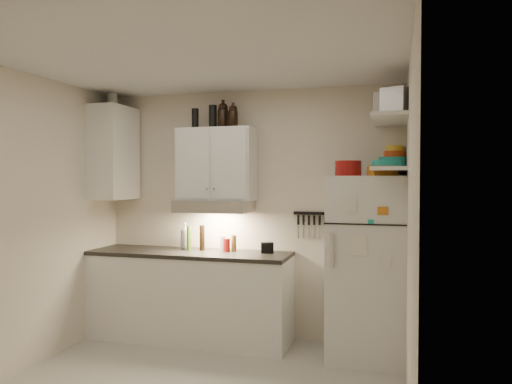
# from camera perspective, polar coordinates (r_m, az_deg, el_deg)

# --- Properties ---
(ceiling) EXTENTS (3.20, 3.00, 0.02)m
(ceiling) POSITION_cam_1_polar(r_m,az_deg,el_deg) (3.98, -7.26, 15.10)
(ceiling) COLOR silver
(ceiling) RESTS_ON ground
(back_wall) EXTENTS (3.20, 0.02, 2.60)m
(back_wall) POSITION_cam_1_polar(r_m,az_deg,el_deg) (5.31, -0.80, -2.50)
(back_wall) COLOR beige
(back_wall) RESTS_ON ground
(left_wall) EXTENTS (0.02, 3.00, 2.60)m
(left_wall) POSITION_cam_1_polar(r_m,az_deg,el_deg) (4.75, -25.38, -3.13)
(left_wall) COLOR beige
(left_wall) RESTS_ON ground
(right_wall) EXTENTS (0.02, 3.00, 2.60)m
(right_wall) POSITION_cam_1_polar(r_m,az_deg,el_deg) (3.59, 17.31, -4.55)
(right_wall) COLOR beige
(right_wall) RESTS_ON ground
(base_cabinet) EXTENTS (2.10, 0.60, 0.88)m
(base_cabinet) POSITION_cam_1_polar(r_m,az_deg,el_deg) (5.34, -7.57, -11.84)
(base_cabinet) COLOR white
(base_cabinet) RESTS_ON floor
(countertop) EXTENTS (2.10, 0.62, 0.04)m
(countertop) POSITION_cam_1_polar(r_m,az_deg,el_deg) (5.25, -7.59, -6.95)
(countertop) COLOR black
(countertop) RESTS_ON base_cabinet
(upper_cabinet) EXTENTS (0.80, 0.33, 0.75)m
(upper_cabinet) POSITION_cam_1_polar(r_m,az_deg,el_deg) (5.23, -4.52, 3.19)
(upper_cabinet) COLOR white
(upper_cabinet) RESTS_ON back_wall
(side_cabinet) EXTENTS (0.33, 0.55, 1.00)m
(side_cabinet) POSITION_cam_1_polar(r_m,az_deg,el_deg) (5.61, -15.98, 4.30)
(side_cabinet) COLOR white
(side_cabinet) RESTS_ON left_wall
(range_hood) EXTENTS (0.76, 0.46, 0.12)m
(range_hood) POSITION_cam_1_polar(r_m,az_deg,el_deg) (5.17, -4.75, -1.62)
(range_hood) COLOR silver
(range_hood) RESTS_ON back_wall
(fridge) EXTENTS (0.70, 0.68, 1.70)m
(fridge) POSITION_cam_1_polar(r_m,az_deg,el_deg) (4.80, 12.55, -8.38)
(fridge) COLOR white
(fridge) RESTS_ON floor
(shelf_hi) EXTENTS (0.30, 0.95, 0.03)m
(shelf_hi) POSITION_cam_1_polar(r_m,az_deg,el_deg) (4.62, 15.06, 8.01)
(shelf_hi) COLOR white
(shelf_hi) RESTS_ON right_wall
(shelf_lo) EXTENTS (0.30, 0.95, 0.03)m
(shelf_lo) POSITION_cam_1_polar(r_m,az_deg,el_deg) (4.59, 15.02, 2.55)
(shelf_lo) COLOR white
(shelf_lo) RESTS_ON right_wall
(knife_strip) EXTENTS (0.42, 0.02, 0.03)m
(knife_strip) POSITION_cam_1_polar(r_m,az_deg,el_deg) (5.13, 6.64, -2.43)
(knife_strip) COLOR black
(knife_strip) RESTS_ON back_wall
(dutch_oven) EXTENTS (0.32, 0.32, 0.14)m
(dutch_oven) POSITION_cam_1_polar(r_m,az_deg,el_deg) (4.72, 10.49, 2.68)
(dutch_oven) COLOR maroon
(dutch_oven) RESTS_ON fridge
(book_stack) EXTENTS (0.28, 0.31, 0.09)m
(book_stack) POSITION_cam_1_polar(r_m,az_deg,el_deg) (4.60, 14.15, 2.35)
(book_stack) COLOR #C87119
(book_stack) RESTS_ON fridge
(spice_jar) EXTENTS (0.08, 0.08, 0.10)m
(spice_jar) POSITION_cam_1_polar(r_m,az_deg,el_deg) (4.70, 12.69, 2.42)
(spice_jar) COLOR silver
(spice_jar) RESTS_ON fridge
(stock_pot) EXTENTS (0.29, 0.29, 0.19)m
(stock_pot) POSITION_cam_1_polar(r_m,az_deg,el_deg) (4.90, 15.90, 8.94)
(stock_pot) COLOR silver
(stock_pot) RESTS_ON shelf_hi
(tin_a) EXTENTS (0.23, 0.21, 0.21)m
(tin_a) POSITION_cam_1_polar(r_m,az_deg,el_deg) (4.59, 14.75, 9.57)
(tin_a) COLOR #AAAAAD
(tin_a) RESTS_ON shelf_hi
(tin_b) EXTENTS (0.27, 0.27, 0.20)m
(tin_b) POSITION_cam_1_polar(r_m,az_deg,el_deg) (4.33, 15.78, 10.00)
(tin_b) COLOR #AAAAAD
(tin_b) RESTS_ON shelf_hi
(bowl_teal) EXTENTS (0.26, 0.26, 0.10)m
(bowl_teal) POSITION_cam_1_polar(r_m,az_deg,el_deg) (4.96, 15.33, 3.25)
(bowl_teal) COLOR teal
(bowl_teal) RESTS_ON shelf_lo
(bowl_orange) EXTENTS (0.21, 0.21, 0.06)m
(bowl_orange) POSITION_cam_1_polar(r_m,az_deg,el_deg) (5.05, 15.59, 4.17)
(bowl_orange) COLOR #D44013
(bowl_orange) RESTS_ON bowl_teal
(bowl_yellow) EXTENTS (0.16, 0.16, 0.05)m
(bowl_yellow) POSITION_cam_1_polar(r_m,az_deg,el_deg) (5.06, 15.59, 4.82)
(bowl_yellow) COLOR yellow
(bowl_yellow) RESTS_ON bowl_orange
(plates) EXTENTS (0.30, 0.30, 0.06)m
(plates) POSITION_cam_1_polar(r_m,az_deg,el_deg) (4.61, 14.67, 3.13)
(plates) COLOR teal
(plates) RESTS_ON shelf_lo
(growler_a) EXTENTS (0.14, 0.14, 0.27)m
(growler_a) POSITION_cam_1_polar(r_m,az_deg,el_deg) (5.26, -3.79, 8.76)
(growler_a) COLOR black
(growler_a) RESTS_ON upper_cabinet
(growler_b) EXTENTS (0.12, 0.12, 0.23)m
(growler_b) POSITION_cam_1_polar(r_m,az_deg,el_deg) (5.15, -2.63, 8.70)
(growler_b) COLOR black
(growler_b) RESTS_ON upper_cabinet
(thermos_a) EXTENTS (0.10, 0.10, 0.24)m
(thermos_a) POSITION_cam_1_polar(r_m,az_deg,el_deg) (5.27, -4.95, 8.56)
(thermos_a) COLOR black
(thermos_a) RESTS_ON upper_cabinet
(thermos_b) EXTENTS (0.08, 0.08, 0.21)m
(thermos_b) POSITION_cam_1_polar(r_m,az_deg,el_deg) (5.34, -6.97, 8.32)
(thermos_b) COLOR black
(thermos_b) RESTS_ON upper_cabinet
(side_jar) EXTENTS (0.12, 0.12, 0.15)m
(side_jar) POSITION_cam_1_polar(r_m,az_deg,el_deg) (5.72, -16.08, 10.03)
(side_jar) COLOR silver
(side_jar) RESTS_ON side_cabinet
(soap_bottle) EXTENTS (0.13, 0.13, 0.31)m
(soap_bottle) POSITION_cam_1_polar(r_m,az_deg,el_deg) (5.41, -8.10, -4.81)
(soap_bottle) COLOR white
(soap_bottle) RESTS_ON countertop
(pepper_mill) EXTENTS (0.07, 0.07, 0.17)m
(pepper_mill) POSITION_cam_1_polar(r_m,az_deg,el_deg) (5.21, -2.55, -5.86)
(pepper_mill) COLOR brown
(pepper_mill) RESTS_ON countertop
(oil_bottle) EXTENTS (0.06, 0.06, 0.25)m
(oil_bottle) POSITION_cam_1_polar(r_m,az_deg,el_deg) (5.30, -7.67, -5.27)
(oil_bottle) COLOR #476E1B
(oil_bottle) RESTS_ON countertop
(vinegar_bottle) EXTENTS (0.07, 0.07, 0.27)m
(vinegar_bottle) POSITION_cam_1_polar(r_m,az_deg,el_deg) (5.28, -6.18, -5.22)
(vinegar_bottle) COLOR black
(vinegar_bottle) RESTS_ON countertop
(clear_bottle) EXTENTS (0.06, 0.06, 0.16)m
(clear_bottle) POSITION_cam_1_polar(r_m,az_deg,el_deg) (5.21, -3.86, -5.89)
(clear_bottle) COLOR silver
(clear_bottle) RESTS_ON countertop
(red_jar) EXTENTS (0.09, 0.09, 0.14)m
(red_jar) POSITION_cam_1_polar(r_m,az_deg,el_deg) (5.17, -3.36, -6.08)
(red_jar) COLOR maroon
(red_jar) RESTS_ON countertop
(caddy) EXTENTS (0.15, 0.13, 0.11)m
(caddy) POSITION_cam_1_polar(r_m,az_deg,el_deg) (5.08, 1.28, -6.38)
(caddy) COLOR black
(caddy) RESTS_ON countertop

